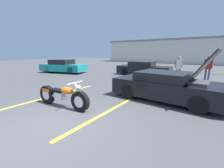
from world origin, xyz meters
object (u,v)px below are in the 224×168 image
at_px(parked_car_mid_row, 143,69).
at_px(spectator_near_motorcycle, 179,66).
at_px(spectator_by_show_car, 208,66).
at_px(show_car_hood_open, 167,86).
at_px(motorcycle, 62,96).
at_px(parked_car_left_row, 63,66).

xyz_separation_m(parked_car_mid_row, spectator_near_motorcycle, (3.01, -0.94, 0.43)).
bearing_deg(spectator_by_show_car, show_car_hood_open, -101.87).
relative_size(parked_car_mid_row, spectator_near_motorcycle, 2.71).
bearing_deg(motorcycle, show_car_hood_open, 41.70).
bearing_deg(spectator_by_show_car, spectator_near_motorcycle, -160.26).
xyz_separation_m(motorcycle, spectator_by_show_car, (4.10, 8.67, 0.63)).
distance_m(show_car_hood_open, parked_car_left_row, 11.18).
height_order(show_car_hood_open, parked_car_left_row, show_car_hood_open).
bearing_deg(parked_car_mid_row, show_car_hood_open, -62.38).
relative_size(motorcycle, show_car_hood_open, 0.54).
xyz_separation_m(show_car_hood_open, spectator_near_motorcycle, (-0.52, 5.09, 0.41)).
bearing_deg(spectator_near_motorcycle, show_car_hood_open, -84.11).
bearing_deg(spectator_by_show_car, parked_car_left_row, -168.17).
distance_m(parked_car_mid_row, spectator_near_motorcycle, 3.18).
relative_size(spectator_near_motorcycle, spectator_by_show_car, 0.96).
bearing_deg(motorcycle, parked_car_mid_row, 90.12).
bearing_deg(show_car_hood_open, parked_car_mid_row, 124.85).
relative_size(show_car_hood_open, parked_car_left_row, 0.95).
distance_m(spectator_near_motorcycle, spectator_by_show_car, 1.83).
height_order(show_car_hood_open, spectator_by_show_car, show_car_hood_open).
distance_m(motorcycle, spectator_by_show_car, 9.61).
height_order(parked_car_left_row, parked_car_mid_row, parked_car_left_row).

